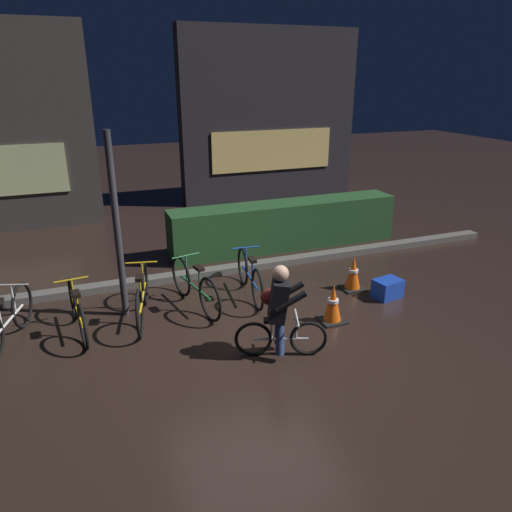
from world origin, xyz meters
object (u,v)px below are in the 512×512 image
street_post (117,228)px  parked_bike_center_right (195,286)px  parked_bike_right_mid (250,276)px  traffic_cone_far (353,274)px  traffic_cone_near (333,304)px  parked_bike_left_mid (77,311)px  cyclist (279,311)px  parked_bike_center_left (142,296)px  blue_crate (387,288)px  parked_bike_leftmost (8,321)px

street_post → parked_bike_center_right: 1.46m
parked_bike_right_mid → traffic_cone_far: size_ratio=2.81×
parked_bike_center_right → traffic_cone_near: bearing=-135.0°
parked_bike_left_mid → traffic_cone_far: 4.34m
traffic_cone_far → cyclist: 2.43m
parked_bike_center_right → traffic_cone_far: 2.65m
parked_bike_center_right → street_post: bearing=70.9°
parked_bike_center_left → parked_bike_center_right: size_ratio=1.02×
parked_bike_center_left → parked_bike_right_mid: bearing=-72.2°
parked_bike_center_right → parked_bike_left_mid: bearing=84.4°
blue_crate → traffic_cone_far: bearing=128.0°
parked_bike_center_right → cyclist: 1.84m
traffic_cone_far → traffic_cone_near: bearing=-135.3°
parked_bike_right_mid → cyclist: size_ratio=1.31×
parked_bike_leftmost → blue_crate: parked_bike_leftmost is taller
traffic_cone_near → parked_bike_left_mid: bearing=164.1°
blue_crate → parked_bike_leftmost: bearing=173.9°
parked_bike_left_mid → parked_bike_right_mid: bearing=-91.0°
parked_bike_right_mid → cyclist: (-0.26, -1.77, 0.29)m
street_post → parked_bike_center_left: street_post is taller
traffic_cone_far → blue_crate: (0.36, -0.47, -0.13)m
parked_bike_left_mid → parked_bike_center_right: parked_bike_center_right is taller
parked_bike_leftmost → cyclist: cyclist is taller
parked_bike_leftmost → parked_bike_left_mid: size_ratio=1.02×
parked_bike_leftmost → traffic_cone_near: (4.33, -1.00, -0.06)m
parked_bike_left_mid → parked_bike_leftmost: bearing=83.0°
parked_bike_left_mid → cyclist: size_ratio=1.24×
cyclist → traffic_cone_near: bearing=45.7°
parked_bike_center_right → traffic_cone_near: 2.10m
traffic_cone_near → blue_crate: bearing=17.9°
parked_bike_leftmost → traffic_cone_far: size_ratio=2.71×
parked_bike_right_mid → traffic_cone_near: 1.49m
parked_bike_left_mid → parked_bike_center_right: size_ratio=0.93×
parked_bike_center_left → traffic_cone_near: 2.78m
traffic_cone_near → traffic_cone_far: same height
cyclist → traffic_cone_far: bearing=55.1°
parked_bike_center_right → parked_bike_right_mid: parked_bike_center_right is taller
street_post → parked_bike_center_left: (0.24, -0.22, -1.00)m
cyclist → blue_crate: bearing=41.5°
street_post → parked_bike_center_right: street_post is taller
parked_bike_center_left → parked_bike_right_mid: parked_bike_center_left is taller
parked_bike_center_right → parked_bike_right_mid: 0.93m
traffic_cone_near → street_post: bearing=155.1°
parked_bike_right_mid → parked_bike_center_right: bearing=100.9°
parked_bike_center_left → parked_bike_right_mid: size_ratio=1.03×
traffic_cone_far → blue_crate: 0.61m
parked_bike_leftmost → street_post: bearing=-61.6°
parked_bike_leftmost → traffic_cone_near: bearing=-85.8°
street_post → parked_bike_right_mid: size_ratio=1.66×
street_post → traffic_cone_near: size_ratio=4.67×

